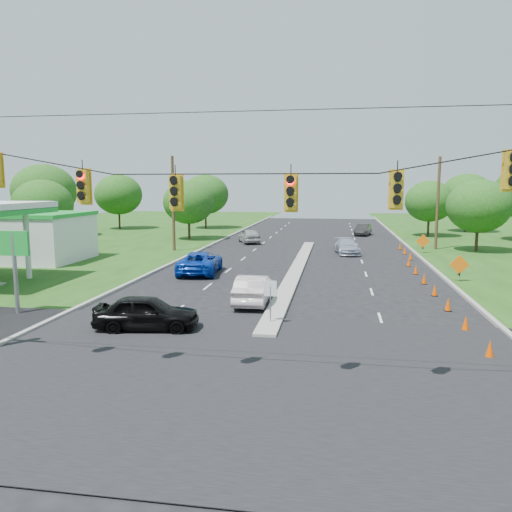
% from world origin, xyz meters
% --- Properties ---
extents(ground, '(160.00, 160.00, 0.00)m').
position_xyz_m(ground, '(0.00, 0.00, 0.00)').
color(ground, black).
rests_on(ground, ground).
extents(cross_street, '(160.00, 14.00, 0.02)m').
position_xyz_m(cross_street, '(0.00, 0.00, 0.00)').
color(cross_street, black).
rests_on(cross_street, ground).
extents(curb_left, '(0.25, 110.00, 0.16)m').
position_xyz_m(curb_left, '(-10.10, 30.00, 0.00)').
color(curb_left, gray).
rests_on(curb_left, ground).
extents(curb_right, '(0.25, 110.00, 0.16)m').
position_xyz_m(curb_right, '(10.10, 30.00, 0.00)').
color(curb_right, gray).
rests_on(curb_right, ground).
extents(median, '(1.00, 34.00, 0.18)m').
position_xyz_m(median, '(0.00, 21.00, 0.00)').
color(median, gray).
rests_on(median, ground).
extents(median_sign, '(0.55, 0.06, 2.05)m').
position_xyz_m(median_sign, '(0.00, 6.00, 1.46)').
color(median_sign, gray).
rests_on(median_sign, ground).
extents(signal_span, '(25.60, 0.32, 9.00)m').
position_xyz_m(signal_span, '(-0.05, -1.00, 4.97)').
color(signal_span, '#422D1C').
rests_on(signal_span, ground).
extents(utility_pole_far_left, '(0.28, 0.28, 9.00)m').
position_xyz_m(utility_pole_far_left, '(-12.50, 30.00, 4.50)').
color(utility_pole_far_left, '#422D1C').
rests_on(utility_pole_far_left, ground).
extents(utility_pole_far_right, '(0.28, 0.28, 9.00)m').
position_xyz_m(utility_pole_far_right, '(12.50, 35.00, 4.50)').
color(utility_pole_far_right, '#422D1C').
rests_on(utility_pole_far_right, ground).
extents(gas_station, '(18.40, 19.70, 5.20)m').
position_xyz_m(gas_station, '(-23.64, 20.24, 2.58)').
color(gas_station, white).
rests_on(gas_station, ground).
extents(cone_0, '(0.32, 0.32, 0.70)m').
position_xyz_m(cone_0, '(8.47, 3.00, 0.35)').
color(cone_0, '#E64600').
rests_on(cone_0, ground).
extents(cone_1, '(0.32, 0.32, 0.70)m').
position_xyz_m(cone_1, '(8.47, 6.50, 0.35)').
color(cone_1, '#E64600').
rests_on(cone_1, ground).
extents(cone_2, '(0.32, 0.32, 0.70)m').
position_xyz_m(cone_2, '(8.47, 10.00, 0.35)').
color(cone_2, '#E64600').
rests_on(cone_2, ground).
extents(cone_3, '(0.32, 0.32, 0.70)m').
position_xyz_m(cone_3, '(8.47, 13.50, 0.35)').
color(cone_3, '#E64600').
rests_on(cone_3, ground).
extents(cone_4, '(0.32, 0.32, 0.70)m').
position_xyz_m(cone_4, '(8.47, 17.00, 0.35)').
color(cone_4, '#E64600').
rests_on(cone_4, ground).
extents(cone_5, '(0.32, 0.32, 0.70)m').
position_xyz_m(cone_5, '(8.47, 20.50, 0.35)').
color(cone_5, '#E64600').
rests_on(cone_5, ground).
extents(cone_6, '(0.32, 0.32, 0.70)m').
position_xyz_m(cone_6, '(8.47, 24.00, 0.35)').
color(cone_6, '#E64600').
rests_on(cone_6, ground).
extents(cone_7, '(0.32, 0.32, 0.70)m').
position_xyz_m(cone_7, '(9.07, 27.50, 0.35)').
color(cone_7, '#E64600').
rests_on(cone_7, ground).
extents(cone_8, '(0.32, 0.32, 0.70)m').
position_xyz_m(cone_8, '(9.07, 31.00, 0.35)').
color(cone_8, '#E64600').
rests_on(cone_8, ground).
extents(cone_9, '(0.32, 0.32, 0.70)m').
position_xyz_m(cone_9, '(9.07, 34.50, 0.35)').
color(cone_9, '#E64600').
rests_on(cone_9, ground).
extents(work_sign_1, '(1.27, 0.58, 1.37)m').
position_xyz_m(work_sign_1, '(10.80, 18.00, 1.09)').
color(work_sign_1, black).
rests_on(work_sign_1, ground).
extents(work_sign_2, '(1.27, 0.58, 1.37)m').
position_xyz_m(work_sign_2, '(10.80, 32.00, 1.09)').
color(work_sign_2, black).
rests_on(work_sign_2, ground).
extents(tree_2, '(5.88, 5.88, 6.86)m').
position_xyz_m(tree_2, '(-26.00, 30.00, 4.34)').
color(tree_2, black).
rests_on(tree_2, ground).
extents(tree_3, '(7.56, 7.56, 8.82)m').
position_xyz_m(tree_3, '(-32.00, 40.00, 5.58)').
color(tree_3, black).
rests_on(tree_3, ground).
extents(tree_4, '(6.72, 6.72, 7.84)m').
position_xyz_m(tree_4, '(-28.00, 52.00, 4.96)').
color(tree_4, black).
rests_on(tree_4, ground).
extents(tree_5, '(5.88, 5.88, 6.86)m').
position_xyz_m(tree_5, '(-14.00, 40.00, 4.34)').
color(tree_5, black).
rests_on(tree_5, ground).
extents(tree_6, '(6.72, 6.72, 7.84)m').
position_xyz_m(tree_6, '(-16.00, 55.00, 4.96)').
color(tree_6, black).
rests_on(tree_6, ground).
extents(tree_9, '(5.88, 5.88, 6.86)m').
position_xyz_m(tree_9, '(16.00, 34.00, 4.34)').
color(tree_9, black).
rests_on(tree_9, ground).
extents(tree_11, '(6.72, 6.72, 7.84)m').
position_xyz_m(tree_11, '(20.00, 55.00, 4.96)').
color(tree_11, black).
rests_on(tree_11, ground).
extents(tree_12, '(5.88, 5.88, 6.86)m').
position_xyz_m(tree_12, '(14.00, 48.00, 4.34)').
color(tree_12, black).
rests_on(tree_12, ground).
extents(black_sedan, '(4.73, 2.43, 1.54)m').
position_xyz_m(black_sedan, '(-5.23, 4.44, 0.77)').
color(black_sedan, black).
rests_on(black_sedan, ground).
extents(white_sedan, '(1.76, 4.72, 1.54)m').
position_xyz_m(white_sedan, '(-1.47, 10.12, 0.77)').
color(white_sedan, '#C2B1B4').
rests_on(white_sedan, ground).
extents(blue_pickup, '(3.13, 5.92, 1.59)m').
position_xyz_m(blue_pickup, '(-6.73, 18.52, 0.79)').
color(blue_pickup, '#0833AF').
rests_on(blue_pickup, ground).
extents(silver_car_far, '(2.57, 4.96, 1.38)m').
position_xyz_m(silver_car_far, '(3.84, 30.60, 0.69)').
color(silver_car_far, '#939AAF').
rests_on(silver_car_far, ground).
extents(silver_car_oncoming, '(3.43, 4.95, 1.56)m').
position_xyz_m(silver_car_oncoming, '(-6.56, 37.89, 0.78)').
color(silver_car_oncoming, '#A0A0A0').
rests_on(silver_car_oncoming, ground).
extents(dark_car_receding, '(2.46, 4.60, 1.44)m').
position_xyz_m(dark_car_receding, '(6.19, 48.55, 0.72)').
color(dark_car_receding, black).
rests_on(dark_car_receding, ground).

